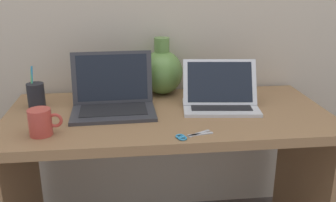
{
  "coord_description": "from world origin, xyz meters",
  "views": [
    {
      "loc": [
        -0.17,
        -1.53,
        1.29
      ],
      "look_at": [
        0.0,
        0.0,
        0.76
      ],
      "focal_mm": 40.38,
      "sensor_mm": 36.0,
      "label": 1
    }
  ],
  "objects_px": {
    "laptop_left": "(113,96)",
    "coffee_mug": "(41,122)",
    "pen_cup": "(36,95)",
    "green_vase": "(162,71)",
    "scissors": "(188,136)",
    "laptop_right": "(220,95)"
  },
  "relations": [
    {
      "from": "laptop_left",
      "to": "coffee_mug",
      "type": "bearing_deg",
      "value": -136.54
    },
    {
      "from": "pen_cup",
      "to": "laptop_left",
      "type": "bearing_deg",
      "value": -10.23
    },
    {
      "from": "green_vase",
      "to": "scissors",
      "type": "bearing_deg",
      "value": -85.27
    },
    {
      "from": "laptop_left",
      "to": "laptop_right",
      "type": "distance_m",
      "value": 0.48
    },
    {
      "from": "coffee_mug",
      "to": "pen_cup",
      "type": "xyz_separation_m",
      "value": [
        -0.08,
        0.31,
        0.01
      ]
    },
    {
      "from": "coffee_mug",
      "to": "pen_cup",
      "type": "bearing_deg",
      "value": 104.82
    },
    {
      "from": "laptop_right",
      "to": "laptop_left",
      "type": "bearing_deg",
      "value": 177.33
    },
    {
      "from": "laptop_right",
      "to": "green_vase",
      "type": "xyz_separation_m",
      "value": [
        -0.24,
        0.23,
        0.06
      ]
    },
    {
      "from": "laptop_right",
      "to": "scissors",
      "type": "bearing_deg",
      "value": -122.59
    },
    {
      "from": "green_vase",
      "to": "coffee_mug",
      "type": "bearing_deg",
      "value": -137.47
    },
    {
      "from": "green_vase",
      "to": "pen_cup",
      "type": "height_order",
      "value": "green_vase"
    },
    {
      "from": "laptop_right",
      "to": "scissors",
      "type": "distance_m",
      "value": 0.36
    },
    {
      "from": "green_vase",
      "to": "scissors",
      "type": "relative_size",
      "value": 1.91
    },
    {
      "from": "laptop_right",
      "to": "scissors",
      "type": "relative_size",
      "value": 2.4
    },
    {
      "from": "laptop_right",
      "to": "green_vase",
      "type": "bearing_deg",
      "value": 135.85
    },
    {
      "from": "coffee_mug",
      "to": "pen_cup",
      "type": "distance_m",
      "value": 0.32
    },
    {
      "from": "laptop_right",
      "to": "green_vase",
      "type": "height_order",
      "value": "green_vase"
    },
    {
      "from": "pen_cup",
      "to": "scissors",
      "type": "height_order",
      "value": "pen_cup"
    },
    {
      "from": "laptop_left",
      "to": "scissors",
      "type": "distance_m",
      "value": 0.43
    },
    {
      "from": "coffee_mug",
      "to": "scissors",
      "type": "bearing_deg",
      "value": -8.41
    },
    {
      "from": "laptop_left",
      "to": "coffee_mug",
      "type": "distance_m",
      "value": 0.36
    },
    {
      "from": "laptop_left",
      "to": "coffee_mug",
      "type": "xyz_separation_m",
      "value": [
        -0.26,
        -0.25,
        -0.01
      ]
    }
  ]
}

